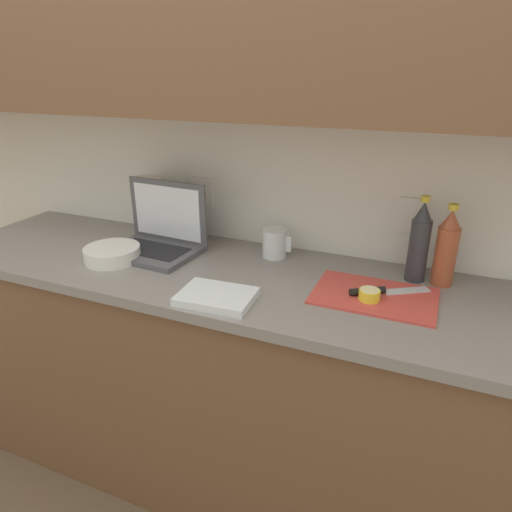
# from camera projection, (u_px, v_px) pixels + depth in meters

# --- Properties ---
(ground_plane) EXTENTS (12.00, 12.00, 0.00)m
(ground_plane) POSITION_uv_depth(u_px,v_px,m) (217.00, 469.00, 1.93)
(ground_plane) COLOR brown
(ground_plane) RESTS_ON ground
(wall_back) EXTENTS (5.20, 0.38, 2.60)m
(wall_back) POSITION_uv_depth(u_px,v_px,m) (232.00, 71.00, 1.52)
(wall_back) COLOR white
(wall_back) RESTS_ON ground_plane
(counter_unit) EXTENTS (2.06, 0.59, 0.93)m
(counter_unit) POSITION_uv_depth(u_px,v_px,m) (209.00, 374.00, 1.75)
(counter_unit) COLOR brown
(counter_unit) RESTS_ON ground_plane
(laptop) EXTENTS (0.35, 0.26, 0.25)m
(laptop) POSITION_uv_depth(u_px,v_px,m) (158.00, 235.00, 1.70)
(laptop) COLOR #515156
(laptop) RESTS_ON counter_unit
(cutting_board) EXTENTS (0.36, 0.24, 0.01)m
(cutting_board) POSITION_uv_depth(u_px,v_px,m) (374.00, 296.00, 1.37)
(cutting_board) COLOR #D1473D
(cutting_board) RESTS_ON counter_unit
(knife) EXTENTS (0.23, 0.16, 0.02)m
(knife) POSITION_uv_depth(u_px,v_px,m) (376.00, 291.00, 1.37)
(knife) COLOR silver
(knife) RESTS_ON cutting_board
(lemon_half_cut) EXTENTS (0.06, 0.06, 0.03)m
(lemon_half_cut) POSITION_uv_depth(u_px,v_px,m) (369.00, 295.00, 1.33)
(lemon_half_cut) COLOR yellow
(lemon_half_cut) RESTS_ON cutting_board
(bottle_green_soda) EXTENTS (0.06, 0.06, 0.28)m
(bottle_green_soda) POSITION_uv_depth(u_px,v_px,m) (419.00, 243.00, 1.44)
(bottle_green_soda) COLOR #333338
(bottle_green_soda) RESTS_ON counter_unit
(bottle_oil_tall) EXTENTS (0.07, 0.07, 0.26)m
(bottle_oil_tall) POSITION_uv_depth(u_px,v_px,m) (446.00, 249.00, 1.41)
(bottle_oil_tall) COLOR #A34C2D
(bottle_oil_tall) RESTS_ON counter_unit
(measuring_cup) EXTENTS (0.11, 0.09, 0.10)m
(measuring_cup) POSITION_uv_depth(u_px,v_px,m) (275.00, 243.00, 1.65)
(measuring_cup) COLOR silver
(measuring_cup) RESTS_ON counter_unit
(bowl_white) EXTENTS (0.20, 0.20, 0.05)m
(bowl_white) POSITION_uv_depth(u_px,v_px,m) (112.00, 254.00, 1.63)
(bowl_white) COLOR white
(bowl_white) RESTS_ON counter_unit
(paper_towel_roll) EXTENTS (0.12, 0.12, 0.24)m
(paper_towel_roll) POSITION_uv_depth(u_px,v_px,m) (148.00, 207.00, 1.84)
(paper_towel_roll) COLOR white
(paper_towel_roll) RESTS_ON counter_unit
(dish_towel) EXTENTS (0.23, 0.17, 0.02)m
(dish_towel) POSITION_uv_depth(u_px,v_px,m) (217.00, 297.00, 1.35)
(dish_towel) COLOR white
(dish_towel) RESTS_ON counter_unit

